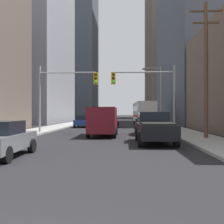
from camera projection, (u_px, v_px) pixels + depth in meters
name	position (u px, v px, depth m)	size (l,w,h in m)	color
sidewalk_left	(81.00, 122.00, 52.90)	(3.06, 160.00, 0.15)	#9E9E99
sidewalk_right	(152.00, 122.00, 52.26)	(3.06, 160.00, 0.15)	#9E9E99
city_bus	(143.00, 112.00, 41.35)	(2.88, 11.57, 3.40)	silver
pickup_truck_black	(155.00, 128.00, 16.41)	(2.20, 5.40, 1.90)	black
cargo_van_maroon	(103.00, 120.00, 21.25)	(2.16, 5.22, 2.26)	maroon
sedan_grey	(0.00, 139.00, 11.23)	(1.95, 4.26, 1.52)	slate
sedan_beige	(147.00, 125.00, 23.09)	(1.95, 4.24, 1.52)	#C6B793
sedan_blue	(83.00, 121.00, 34.40)	(1.95, 4.21, 1.52)	navy
sedan_red	(111.00, 121.00, 34.67)	(1.95, 4.22, 1.52)	maroon
traffic_signal_near_left	(65.00, 87.00, 24.03)	(5.29, 0.44, 6.00)	gray
traffic_signal_near_right	(146.00, 87.00, 23.70)	(5.58, 0.44, 6.00)	gray
utility_pole_right	(206.00, 67.00, 18.50)	(2.20, 0.28, 9.39)	brown
street_lamp_right	(158.00, 91.00, 33.12)	(2.37, 0.32, 7.50)	gray
building_left_mid_office	(14.00, 41.00, 51.36)	(19.20, 22.22, 30.75)	#93939E
building_left_far_tower	(70.00, 33.00, 96.56)	(18.16, 20.77, 60.15)	#4C515B
building_right_mid_block	(213.00, 46.00, 48.73)	(16.74, 29.84, 27.54)	#4C515B
building_right_far_highrise	(173.00, 14.00, 93.74)	(17.36, 29.14, 71.56)	#66564C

